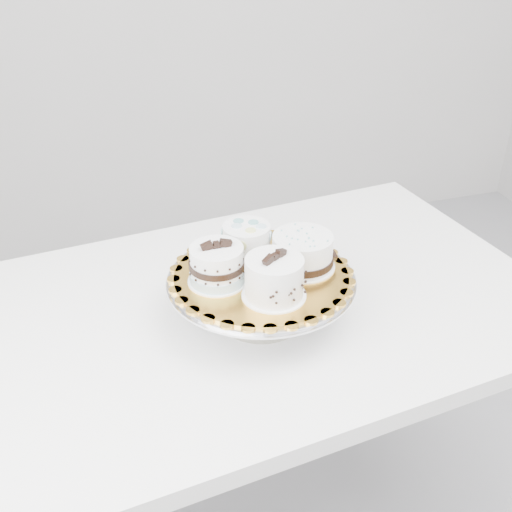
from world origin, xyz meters
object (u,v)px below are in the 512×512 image
object	(u,v)px
cake_banded	(217,266)
cake_dots	(247,241)
cake_swirl	(274,279)
cake_stand	(261,290)
table	(269,332)
cake_ribbon	(303,252)
cake_board	(261,275)

from	to	relation	value
cake_banded	cake_dots	world-z (taller)	cake_banded
cake_swirl	cake_stand	bearing A→B (deg)	58.79
cake_stand	cake_banded	distance (m)	0.11
cake_stand	cake_swirl	bearing A→B (deg)	-90.52
table	cake_banded	xyz separation A→B (m)	(-0.12, -0.06, 0.22)
table	cake_stand	xyz separation A→B (m)	(-0.04, -0.06, 0.15)
cake_stand	cake_ribbon	world-z (taller)	cake_ribbon
cake_stand	cake_board	bearing A→B (deg)	-90.00
cake_swirl	cake_ribbon	xyz separation A→B (m)	(0.09, 0.08, -0.01)
cake_dots	cake_ribbon	bearing A→B (deg)	-25.84
table	cake_swirl	distance (m)	0.26
table	cake_swirl	xyz separation A→B (m)	(-0.04, -0.13, 0.22)
table	cake_board	distance (m)	0.20
cake_dots	cake_stand	bearing A→B (deg)	-73.83
table	cake_stand	size ratio (longest dim) A/B	3.39
cake_banded	cake_dots	distance (m)	0.10
table	cake_dots	xyz separation A→B (m)	(-0.04, 0.01, 0.22)
table	cake_stand	distance (m)	0.17
table	cake_banded	world-z (taller)	cake_banded
table	cake_ribbon	bearing A→B (deg)	-55.68
cake_stand	cake_ribbon	xyz separation A→B (m)	(0.08, 0.00, 0.07)
cake_stand	cake_dots	xyz separation A→B (m)	(-0.01, 0.07, 0.07)
cake_stand	cake_ribbon	bearing A→B (deg)	2.53
cake_stand	cake_swirl	distance (m)	0.10
cake_board	cake_banded	xyz separation A→B (m)	(-0.08, 0.00, 0.04)
cake_board	cake_banded	world-z (taller)	cake_banded
cake_swirl	cake_board	bearing A→B (deg)	58.79
cake_banded	cake_dots	bearing A→B (deg)	41.13
cake_board	cake_banded	size ratio (longest dim) A/B	2.99
cake_board	table	bearing A→B (deg)	57.17
cake_ribbon	table	bearing A→B (deg)	128.15
table	cake_board	bearing A→B (deg)	-129.22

